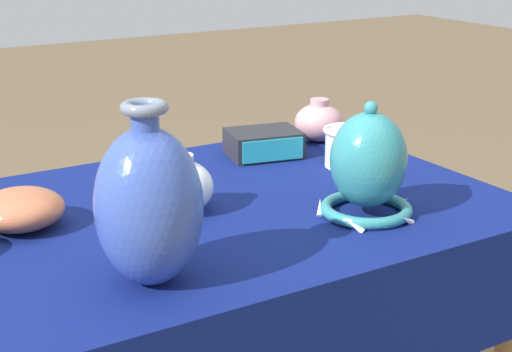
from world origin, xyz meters
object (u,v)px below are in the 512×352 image
(vase_tall_bulbous, at_px, (149,205))
(jar_round_rose, at_px, (319,122))
(cup_wide_ivory, at_px, (347,146))
(jar_round_porcelain, at_px, (181,185))
(bowl_shallow_terracotta, at_px, (20,209))
(mosaic_tile_box, at_px, (264,143))
(vase_dome_bell, at_px, (368,168))

(vase_tall_bulbous, relative_size, jar_round_rose, 2.33)
(cup_wide_ivory, height_order, jar_round_porcelain, jar_round_porcelain)
(cup_wide_ivory, relative_size, bowl_shallow_terracotta, 0.69)
(mosaic_tile_box, height_order, cup_wide_ivory, cup_wide_ivory)
(vase_tall_bulbous, distance_m, mosaic_tile_box, 0.70)
(mosaic_tile_box, height_order, bowl_shallow_terracotta, bowl_shallow_terracotta)
(bowl_shallow_terracotta, bearing_deg, jar_round_rose, 13.76)
(cup_wide_ivory, bearing_deg, vase_dome_bell, -120.27)
(mosaic_tile_box, bearing_deg, jar_round_porcelain, -133.23)
(vase_tall_bulbous, height_order, jar_round_rose, vase_tall_bulbous)
(vase_dome_bell, xyz_separation_m, jar_round_porcelain, (-0.29, 0.20, -0.04))
(vase_dome_bell, height_order, jar_round_rose, vase_dome_bell)
(jar_round_rose, xyz_separation_m, bowl_shallow_terracotta, (-0.79, -0.19, -0.01))
(jar_round_porcelain, bearing_deg, cup_wide_ivory, 8.19)
(vase_tall_bulbous, bearing_deg, mosaic_tile_box, 44.02)
(mosaic_tile_box, bearing_deg, bowl_shallow_terracotta, -154.10)
(cup_wide_ivory, xyz_separation_m, jar_round_rose, (0.07, 0.20, 0.00))
(cup_wide_ivory, distance_m, jar_round_porcelain, 0.44)
(mosaic_tile_box, bearing_deg, jar_round_rose, 23.51)
(mosaic_tile_box, distance_m, jar_round_porcelain, 0.40)
(vase_dome_bell, height_order, mosaic_tile_box, vase_dome_bell)
(vase_tall_bulbous, height_order, jar_round_porcelain, vase_tall_bulbous)
(cup_wide_ivory, distance_m, jar_round_rose, 0.21)
(vase_tall_bulbous, xyz_separation_m, jar_round_rose, (0.68, 0.52, -0.08))
(vase_dome_bell, relative_size, cup_wide_ivory, 2.04)
(vase_tall_bulbous, bearing_deg, vase_dome_bell, 6.94)
(vase_tall_bulbous, distance_m, cup_wide_ivory, 0.69)
(bowl_shallow_terracotta, bearing_deg, vase_tall_bulbous, -71.13)
(vase_dome_bell, distance_m, bowl_shallow_terracotta, 0.64)
(vase_tall_bulbous, xyz_separation_m, vase_dome_bell, (0.46, 0.06, -0.03))
(mosaic_tile_box, bearing_deg, cup_wide_ivory, -43.05)
(jar_round_porcelain, bearing_deg, vase_dome_bell, -34.25)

